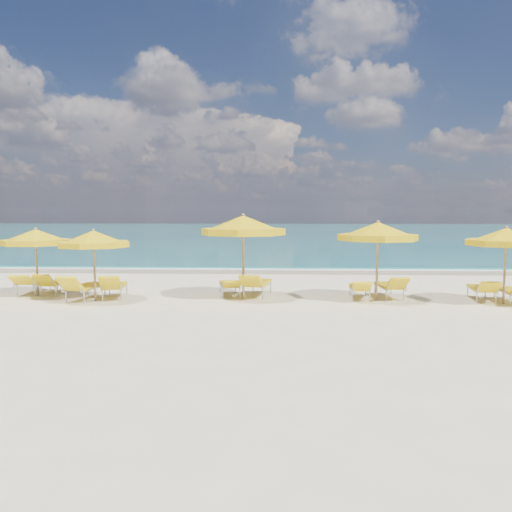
{
  "coord_description": "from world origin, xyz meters",
  "views": [
    {
      "loc": [
        0.72,
        -14.94,
        2.68
      ],
      "look_at": [
        0.0,
        1.5,
        1.2
      ],
      "focal_mm": 35.0,
      "sensor_mm": 36.0,
      "label": 1
    }
  ],
  "objects": [
    {
      "name": "ground_plane",
      "position": [
        0.0,
        0.0,
        0.0
      ],
      "size": [
        120.0,
        120.0,
        0.0
      ],
      "primitive_type": "plane",
      "color": "beige"
    },
    {
      "name": "ocean",
      "position": [
        0.0,
        48.0,
        0.0
      ],
      "size": [
        120.0,
        80.0,
        0.3
      ],
      "primitive_type": "cube",
      "color": "#136A6E",
      "rests_on": "ground"
    },
    {
      "name": "wet_sand_band",
      "position": [
        0.0,
        7.4,
        0.0
      ],
      "size": [
        120.0,
        2.6,
        0.01
      ],
      "primitive_type": "cube",
      "color": "tan",
      "rests_on": "ground"
    },
    {
      "name": "foam_line",
      "position": [
        0.0,
        8.2,
        0.0
      ],
      "size": [
        120.0,
        1.2,
        0.03
      ],
      "primitive_type": "cube",
      "color": "white",
      "rests_on": "ground"
    },
    {
      "name": "whitecap_near",
      "position": [
        -6.0,
        17.0,
        0.0
      ],
      "size": [
        14.0,
        0.36,
        0.05
      ],
      "primitive_type": "cube",
      "color": "white",
      "rests_on": "ground"
    },
    {
      "name": "whitecap_far",
      "position": [
        8.0,
        24.0,
        0.0
      ],
      "size": [
        18.0,
        0.3,
        0.05
      ],
      "primitive_type": "cube",
      "color": "white",
      "rests_on": "ground"
    },
    {
      "name": "umbrella_2",
      "position": [
        -6.87,
        0.37,
        1.85
      ],
      "size": [
        2.82,
        2.82,
        2.17
      ],
      "rotation": [
        0.0,
        0.0,
        -0.41
      ],
      "color": "#9B7B4D",
      "rests_on": "ground"
    },
    {
      "name": "umbrella_3",
      "position": [
        -4.73,
        -0.44,
        1.85
      ],
      "size": [
        2.14,
        2.14,
        2.17
      ],
      "rotation": [
        0.0,
        0.0,
        0.0
      ],
      "color": "#9B7B4D",
      "rests_on": "ground"
    },
    {
      "name": "umbrella_4",
      "position": [
        -0.34,
        0.22,
        2.23
      ],
      "size": [
        2.71,
        2.71,
        2.62
      ],
      "rotation": [
        0.0,
        0.0,
        -0.05
      ],
      "color": "#9B7B4D",
      "rests_on": "ground"
    },
    {
      "name": "umbrella_5",
      "position": [
        3.69,
        0.04,
        2.06
      ],
      "size": [
        2.46,
        2.46,
        2.42
      ],
      "rotation": [
        0.0,
        0.0,
        -0.03
      ],
      "color": "#9B7B4D",
      "rests_on": "ground"
    },
    {
      "name": "umbrella_6",
      "position": [
        7.25,
        -0.39,
        1.93
      ],
      "size": [
        2.5,
        2.5,
        2.26
      ],
      "rotation": [
        0.0,
        0.0,
        -0.13
      ],
      "color": "#9B7B4D",
      "rests_on": "ground"
    },
    {
      "name": "lounger_2_left",
      "position": [
        -7.29,
        0.93,
        0.23
      ],
      "size": [
        0.79,
        2.01,
        0.76
      ],
      "rotation": [
        0.0,
        0.0,
        0.08
      ],
      "color": "#A5A8AD",
      "rests_on": "ground"
    },
    {
      "name": "lounger_2_right",
      "position": [
        -6.49,
        0.84,
        0.21
      ],
      "size": [
        0.64,
        1.73,
        0.78
      ],
      "rotation": [
        0.0,
        0.0,
        -0.04
      ],
      "color": "#A5A8AD",
      "rests_on": "ground"
    },
    {
      "name": "lounger_3_left",
      "position": [
        -5.12,
        -0.21,
        0.24
      ],
      "size": [
        0.89,
        1.98,
        0.88
      ],
      "rotation": [
        0.0,
        0.0,
        -0.14
      ],
      "color": "#A5A8AD",
      "rests_on": "ground"
    },
    {
      "name": "lounger_3_right",
      "position": [
        -4.32,
        0.13,
        0.22
      ],
      "size": [
        0.87,
        1.87,
        0.83
      ],
      "rotation": [
        0.0,
        0.0,
        0.16
      ],
      "color": "#A5A8AD",
      "rests_on": "ground"
    },
    {
      "name": "lounger_4_left",
      "position": [
        -0.82,
        0.77,
        0.21
      ],
      "size": [
        0.89,
        1.84,
        0.65
      ],
      "rotation": [
        0.0,
        0.0,
        0.19
      ],
      "color": "#A5A8AD",
      "rests_on": "ground"
    },
    {
      "name": "lounger_4_right",
      "position": [
        0.08,
        0.67,
        0.24
      ],
      "size": [
        0.99,
        2.08,
        0.83
      ],
      "rotation": [
        0.0,
        0.0,
        -0.18
      ],
      "color": "#A5A8AD",
      "rests_on": "ground"
    },
    {
      "name": "lounger_5_left",
      "position": [
        3.23,
        0.34,
        0.2
      ],
      "size": [
        0.68,
        1.75,
        0.69
      ],
      "rotation": [
        0.0,
        0.0,
        -0.07
      ],
      "color": "#A5A8AD",
      "rests_on": "ground"
    },
    {
      "name": "lounger_5_right",
      "position": [
        4.19,
        0.56,
        0.22
      ],
      "size": [
        0.75,
        1.81,
        0.79
      ],
      "rotation": [
        0.0,
        0.0,
        0.1
      ],
      "color": "#A5A8AD",
      "rests_on": "ground"
    },
    {
      "name": "lounger_6_left",
      "position": [
        6.86,
        0.17,
        0.21
      ],
      "size": [
        0.82,
        1.82,
        0.74
      ],
      "rotation": [
        0.0,
        0.0,
        -0.14
      ],
      "color": "#A5A8AD",
      "rests_on": "ground"
    },
    {
      "name": "lounger_6_right",
      "position": [
        7.62,
        -0.06,
        0.2
      ],
      "size": [
        0.58,
        1.71,
        0.63
      ],
      "rotation": [
        0.0,
        0.0,
        -0.02
      ],
      "color": "#A5A8AD",
      "rests_on": "ground"
    }
  ]
}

